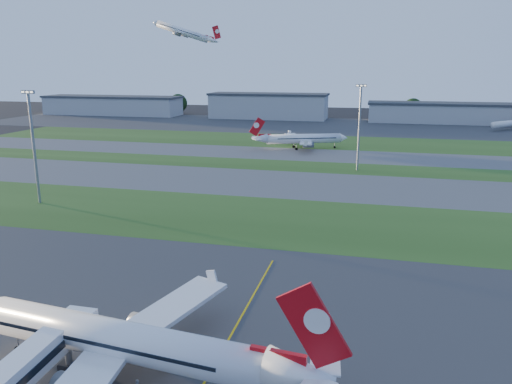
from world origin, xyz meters
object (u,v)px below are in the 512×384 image
(airliner_parked, at_px, (123,342))
(mini_jet_near, at_px, (510,123))
(light_mast_west, at_px, (33,140))
(light_mast_centre, at_px, (360,122))
(airliner_taxiing, at_px, (303,139))

(airliner_parked, bearing_deg, mini_jet_near, 75.54)
(mini_jet_near, bearing_deg, light_mast_west, -173.31)
(airliner_parked, relative_size, light_mast_centre, 1.49)
(light_mast_centre, bearing_deg, airliner_taxiing, 121.51)
(mini_jet_near, bearing_deg, airliner_taxiing, 177.41)
(airliner_parked, bearing_deg, light_mast_centre, 87.04)
(light_mast_west, relative_size, light_mast_centre, 1.00)
(airliner_taxiing, relative_size, light_mast_centre, 1.30)
(airliner_taxiing, distance_m, light_mast_west, 104.52)
(airliner_parked, xyz_separation_m, mini_jet_near, (87.24, 232.27, -0.94))
(airliner_taxiing, bearing_deg, light_mast_west, 41.18)
(light_mast_centre, bearing_deg, mini_jet_near, 59.95)
(mini_jet_near, relative_size, light_mast_west, 0.83)
(airliner_taxiing, relative_size, mini_jet_near, 1.57)
(airliner_parked, relative_size, mini_jet_near, 1.79)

